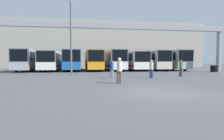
{
  "coord_description": "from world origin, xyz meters",
  "views": [
    {
      "loc": [
        -4.05,
        -9.21,
        1.56
      ],
      "look_at": [
        0.55,
        18.6,
        0.3
      ],
      "focal_mm": 32.0,
      "sensor_mm": 36.0,
      "label": 1
    }
  ],
  "objects_px": {
    "bus_slot_2": "(73,59)",
    "bus_slot_7": "(171,59)",
    "bus_slot_4": "(114,59)",
    "pedestrian_near_right": "(181,68)",
    "pedestrian_near_left": "(112,68)",
    "lamp_post": "(71,34)",
    "bus_slot_1": "(51,60)",
    "bus_slot_6": "(152,59)",
    "pedestrian_near_center": "(119,70)",
    "bus_slot_3": "(93,59)",
    "tire_stack": "(214,69)",
    "pedestrian_mid_right": "(151,68)",
    "bus_slot_5": "(132,60)",
    "bus_slot_0": "(29,59)"
  },
  "relations": [
    {
      "from": "bus_slot_2",
      "to": "bus_slot_3",
      "type": "bearing_deg",
      "value": -9.6
    },
    {
      "from": "bus_slot_2",
      "to": "bus_slot_3",
      "type": "relative_size",
      "value": 1.1
    },
    {
      "from": "bus_slot_6",
      "to": "pedestrian_mid_right",
      "type": "height_order",
      "value": "bus_slot_6"
    },
    {
      "from": "bus_slot_0",
      "to": "bus_slot_7",
      "type": "bearing_deg",
      "value": -1.29
    },
    {
      "from": "bus_slot_0",
      "to": "bus_slot_2",
      "type": "bearing_deg",
      "value": 3.33
    },
    {
      "from": "bus_slot_6",
      "to": "bus_slot_7",
      "type": "xyz_separation_m",
      "value": [
        3.39,
        0.03,
        0.04
      ]
    },
    {
      "from": "bus_slot_4",
      "to": "pedestrian_near_right",
      "type": "relative_size",
      "value": 6.23
    },
    {
      "from": "bus_slot_1",
      "to": "bus_slot_3",
      "type": "height_order",
      "value": "bus_slot_3"
    },
    {
      "from": "bus_slot_4",
      "to": "pedestrian_near_left",
      "type": "bearing_deg",
      "value": -100.5
    },
    {
      "from": "bus_slot_4",
      "to": "bus_slot_5",
      "type": "height_order",
      "value": "bus_slot_4"
    },
    {
      "from": "pedestrian_near_center",
      "to": "lamp_post",
      "type": "xyz_separation_m",
      "value": [
        -3.59,
        8.83,
        3.58
      ]
    },
    {
      "from": "bus_slot_5",
      "to": "pedestrian_near_left",
      "type": "xyz_separation_m",
      "value": [
        -6.1,
        -15.14,
        -0.89
      ]
    },
    {
      "from": "bus_slot_3",
      "to": "bus_slot_5",
      "type": "height_order",
      "value": "bus_slot_3"
    },
    {
      "from": "bus_slot_7",
      "to": "pedestrian_near_left",
      "type": "height_order",
      "value": "bus_slot_7"
    },
    {
      "from": "bus_slot_6",
      "to": "bus_slot_7",
      "type": "relative_size",
      "value": 1.0
    },
    {
      "from": "bus_slot_1",
      "to": "bus_slot_4",
      "type": "distance_m",
      "value": 10.18
    },
    {
      "from": "bus_slot_1",
      "to": "bus_slot_5",
      "type": "distance_m",
      "value": 13.56
    },
    {
      "from": "pedestrian_near_left",
      "to": "pedestrian_near_center",
      "type": "bearing_deg",
      "value": -76.65
    },
    {
      "from": "bus_slot_5",
      "to": "bus_slot_7",
      "type": "bearing_deg",
      "value": -5.62
    },
    {
      "from": "bus_slot_2",
      "to": "pedestrian_near_right",
      "type": "relative_size",
      "value": 7.15
    },
    {
      "from": "bus_slot_5",
      "to": "pedestrian_near_left",
      "type": "relative_size",
      "value": 7.07
    },
    {
      "from": "pedestrian_near_center",
      "to": "bus_slot_5",
      "type": "bearing_deg",
      "value": -103.35
    },
    {
      "from": "bus_slot_6",
      "to": "pedestrian_mid_right",
      "type": "distance_m",
      "value": 16.57
    },
    {
      "from": "bus_slot_0",
      "to": "bus_slot_6",
      "type": "height_order",
      "value": "bus_slot_6"
    },
    {
      "from": "bus_slot_1",
      "to": "lamp_post",
      "type": "bearing_deg",
      "value": -72.12
    },
    {
      "from": "bus_slot_0",
      "to": "bus_slot_5",
      "type": "xyz_separation_m",
      "value": [
        16.95,
        0.13,
        -0.09
      ]
    },
    {
      "from": "pedestrian_near_right",
      "to": "bus_slot_0",
      "type": "bearing_deg",
      "value": 171.97
    },
    {
      "from": "bus_slot_7",
      "to": "pedestrian_mid_right",
      "type": "bearing_deg",
      "value": -121.17
    },
    {
      "from": "bus_slot_4",
      "to": "pedestrian_near_left",
      "type": "relative_size",
      "value": 6.43
    },
    {
      "from": "bus_slot_2",
      "to": "pedestrian_near_right",
      "type": "distance_m",
      "value": 18.88
    },
    {
      "from": "bus_slot_2",
      "to": "bus_slot_7",
      "type": "distance_m",
      "value": 16.98
    },
    {
      "from": "pedestrian_near_center",
      "to": "tire_stack",
      "type": "distance_m",
      "value": 20.7
    },
    {
      "from": "bus_slot_6",
      "to": "pedestrian_near_right",
      "type": "distance_m",
      "value": 14.46
    },
    {
      "from": "bus_slot_6",
      "to": "pedestrian_mid_right",
      "type": "xyz_separation_m",
      "value": [
        -5.96,
        -15.43,
        -0.97
      ]
    },
    {
      "from": "bus_slot_3",
      "to": "bus_slot_6",
      "type": "xyz_separation_m",
      "value": [
        10.17,
        -0.38,
        0.03
      ]
    },
    {
      "from": "bus_slot_2",
      "to": "lamp_post",
      "type": "distance_m",
      "value": 11.88
    },
    {
      "from": "bus_slot_5",
      "to": "bus_slot_0",
      "type": "bearing_deg",
      "value": -179.55
    },
    {
      "from": "bus_slot_5",
      "to": "pedestrian_mid_right",
      "type": "xyz_separation_m",
      "value": [
        -2.57,
        -16.13,
        -0.87
      ]
    },
    {
      "from": "pedestrian_near_right",
      "to": "tire_stack",
      "type": "xyz_separation_m",
      "value": [
        9.1,
        7.29,
        -0.42
      ]
    },
    {
      "from": "bus_slot_3",
      "to": "lamp_post",
      "type": "height_order",
      "value": "lamp_post"
    },
    {
      "from": "bus_slot_5",
      "to": "lamp_post",
      "type": "relative_size",
      "value": 1.4
    },
    {
      "from": "bus_slot_1",
      "to": "lamp_post",
      "type": "xyz_separation_m",
      "value": [
        3.59,
        -11.12,
        2.78
      ]
    },
    {
      "from": "bus_slot_4",
      "to": "pedestrian_near_right",
      "type": "xyz_separation_m",
      "value": [
        4.4,
        -14.4,
        -0.99
      ]
    },
    {
      "from": "bus_slot_3",
      "to": "bus_slot_7",
      "type": "bearing_deg",
      "value": -1.49
    },
    {
      "from": "bus_slot_6",
      "to": "pedestrian_near_left",
      "type": "height_order",
      "value": "bus_slot_6"
    },
    {
      "from": "bus_slot_2",
      "to": "bus_slot_7",
      "type": "bearing_deg",
      "value": -3.13
    },
    {
      "from": "bus_slot_4",
      "to": "bus_slot_3",
      "type": "bearing_deg",
      "value": 176.46
    },
    {
      "from": "bus_slot_2",
      "to": "lamp_post",
      "type": "bearing_deg",
      "value": -89.02
    },
    {
      "from": "bus_slot_7",
      "to": "pedestrian_mid_right",
      "type": "relative_size",
      "value": 6.13
    },
    {
      "from": "pedestrian_near_right",
      "to": "pedestrian_near_left",
      "type": "bearing_deg",
      "value": -146.85
    }
  ]
}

